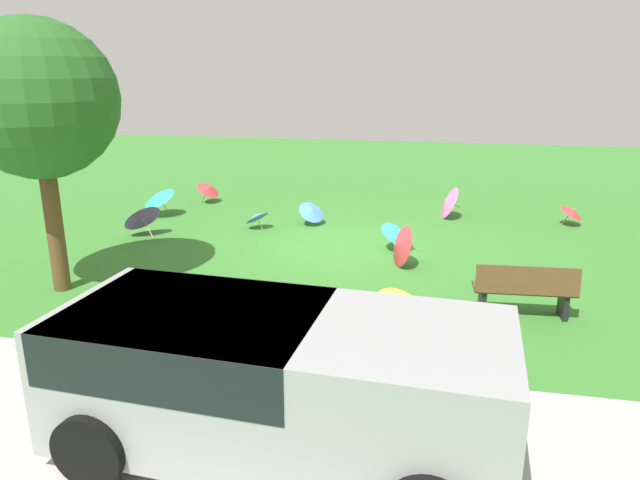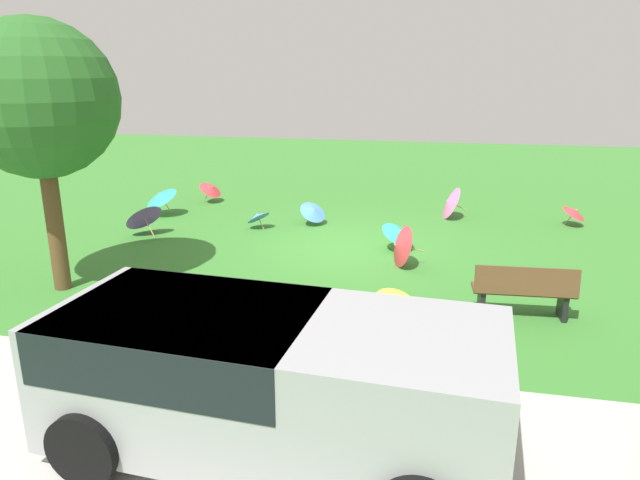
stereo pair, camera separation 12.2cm
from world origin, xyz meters
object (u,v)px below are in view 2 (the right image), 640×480
at_px(shade_tree, 38,100).
at_px(parasol_teal_1, 399,233).
at_px(parasol_red_0, 211,188).
at_px(parasol_red_3, 399,246).
at_px(van_dark, 258,371).
at_px(parasol_red_1, 575,212).
at_px(parasol_blue_4, 258,216).
at_px(parasol_blue_0, 313,211).
at_px(parasol_pink_0, 449,202).
at_px(parasol_purple_0, 142,215).
at_px(parasol_yellow_0, 399,302).
at_px(parasol_teal_0, 160,196).
at_px(park_bench, 524,291).

bearing_deg(shade_tree, parasol_teal_1, -148.16).
distance_m(parasol_red_0, parasol_red_3, 7.62).
distance_m(van_dark, parasol_red_3, 6.34).
bearing_deg(parasol_red_1, parasol_blue_4, 13.43).
bearing_deg(parasol_blue_0, parasol_teal_1, 143.83).
relative_size(van_dark, parasol_pink_0, 4.71).
relative_size(parasol_red_1, parasol_purple_0, 0.68).
relative_size(parasol_blue_0, parasol_yellow_0, 0.87).
distance_m(van_dark, parasol_blue_4, 8.91).
xyz_separation_m(van_dark, parasol_red_3, (-0.95, -6.25, -0.47)).
height_order(parasol_pink_0, parasol_teal_1, parasol_pink_0).
distance_m(parasol_teal_0, parasol_purple_0, 1.88).
xyz_separation_m(parasol_teal_0, parasol_teal_1, (-6.64, 1.79, -0.16)).
height_order(shade_tree, parasol_yellow_0, shade_tree).
height_order(parasol_red_1, parasol_red_3, parasol_red_3).
bearing_deg(parasol_pink_0, parasol_red_3, 76.80).
distance_m(parasol_blue_0, parasol_red_3, 3.71).
distance_m(parasol_yellow_0, parasol_red_1, 8.10).
height_order(parasol_red_1, parasol_teal_0, parasol_teal_0).
xyz_separation_m(parasol_purple_0, parasol_teal_1, (-6.18, -0.03, -0.10)).
bearing_deg(parasol_purple_0, shade_tree, 94.97).
height_order(parasol_red_0, parasol_teal_0, parasol_teal_0).
bearing_deg(parasol_pink_0, parasol_purple_0, 23.61).
xyz_separation_m(parasol_red_0, parasol_purple_0, (0.28, 3.63, 0.06)).
bearing_deg(parasol_teal_0, parasol_yellow_0, 139.63).
xyz_separation_m(parasol_blue_0, parasol_pink_0, (-3.41, -1.44, 0.08)).
relative_size(shade_tree, parasol_red_3, 4.97).
relative_size(parasol_red_0, parasol_purple_0, 0.71).
height_order(park_bench, parasol_teal_1, park_bench).
bearing_deg(parasol_teal_0, shade_tree, 98.09).
xyz_separation_m(parasol_red_1, parasol_blue_4, (7.86, 1.88, -0.07)).
bearing_deg(parasol_red_0, parasol_purple_0, 85.65).
distance_m(parasol_pink_0, parasol_teal_0, 7.84).
height_order(parasol_pink_0, parasol_purple_0, parasol_purple_0).
height_order(parasol_yellow_0, parasol_blue_4, parasol_yellow_0).
relative_size(parasol_teal_0, parasol_teal_1, 1.22).
xyz_separation_m(parasol_red_3, parasol_blue_4, (3.72, -2.20, -0.13)).
distance_m(shade_tree, parasol_red_0, 7.81).
distance_m(van_dark, parasol_red_0, 12.07).
bearing_deg(parasol_teal_0, parasol_pink_0, -170.09).
relative_size(shade_tree, parasol_purple_0, 4.00).
bearing_deg(parasol_purple_0, van_dark, 125.93).
relative_size(parasol_pink_0, parasol_red_3, 1.05).
distance_m(parasol_red_3, parasol_blue_4, 4.32).
bearing_deg(parasol_red_0, parasol_yellow_0, 128.89).
bearing_deg(van_dark, shade_tree, -36.68).
bearing_deg(parasol_red_3, park_bench, 135.51).
bearing_deg(parasol_red_0, park_bench, 140.02).
height_order(parasol_pink_0, parasol_blue_4, parasol_pink_0).
relative_size(parasol_red_0, parasol_teal_1, 0.83).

